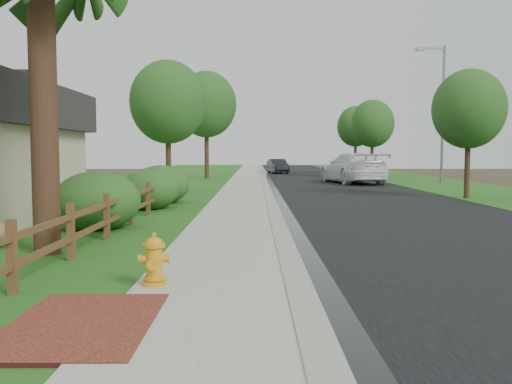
{
  "coord_description": "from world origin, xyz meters",
  "views": [
    {
      "loc": [
        -0.25,
        -7.0,
        2.02
      ],
      "look_at": [
        -0.21,
        4.42,
        1.19
      ],
      "focal_mm": 38.0,
      "sensor_mm": 36.0,
      "label": 1
    }
  ],
  "objects_px": {
    "ranch_fence": "(120,209)",
    "streetlight": "(441,106)",
    "white_suv": "(353,168)",
    "dark_car_mid": "(346,168)",
    "fire_hydrant": "(154,261)"
  },
  "relations": [
    {
      "from": "white_suv",
      "to": "dark_car_mid",
      "type": "relative_size",
      "value": 1.62
    },
    {
      "from": "fire_hydrant",
      "to": "white_suv",
      "type": "xyz_separation_m",
      "value": [
        7.89,
        27.59,
        0.56
      ]
    },
    {
      "from": "white_suv",
      "to": "streetlight",
      "type": "relative_size",
      "value": 0.77
    },
    {
      "from": "white_suv",
      "to": "streetlight",
      "type": "bearing_deg",
      "value": 170.28
    },
    {
      "from": "ranch_fence",
      "to": "fire_hydrant",
      "type": "relative_size",
      "value": 22.12
    },
    {
      "from": "white_suv",
      "to": "streetlight",
      "type": "distance_m",
      "value": 6.93
    },
    {
      "from": "ranch_fence",
      "to": "streetlight",
      "type": "distance_m",
      "value": 27.17
    },
    {
      "from": "dark_car_mid",
      "to": "white_suv",
      "type": "bearing_deg",
      "value": 86.87
    },
    {
      "from": "white_suv",
      "to": "ranch_fence",
      "type": "bearing_deg",
      "value": 56.28
    },
    {
      "from": "streetlight",
      "to": "ranch_fence",
      "type": "bearing_deg",
      "value": -125.15
    },
    {
      "from": "ranch_fence",
      "to": "streetlight",
      "type": "relative_size",
      "value": 1.9
    },
    {
      "from": "fire_hydrant",
      "to": "white_suv",
      "type": "height_order",
      "value": "white_suv"
    },
    {
      "from": "ranch_fence",
      "to": "white_suv",
      "type": "height_order",
      "value": "white_suv"
    },
    {
      "from": "streetlight",
      "to": "dark_car_mid",
      "type": "bearing_deg",
      "value": 118.02
    },
    {
      "from": "dark_car_mid",
      "to": "streetlight",
      "type": "relative_size",
      "value": 0.47
    }
  ]
}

